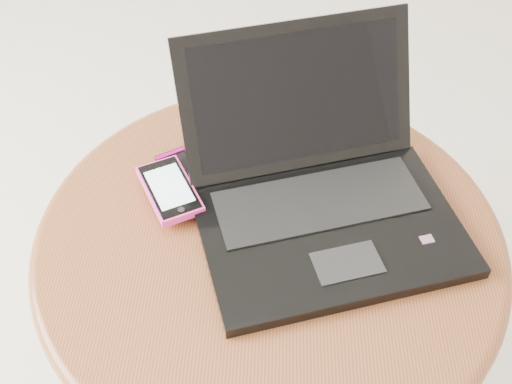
{
  "coord_description": "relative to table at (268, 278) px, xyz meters",
  "views": [
    {
      "loc": [
        0.0,
        -0.5,
        1.14
      ],
      "look_at": [
        -0.02,
        0.05,
        0.55
      ],
      "focal_mm": 44.99,
      "sensor_mm": 36.0,
      "label": 1
    }
  ],
  "objects": [
    {
      "name": "table",
      "position": [
        0.0,
        0.0,
        0.0
      ],
      "size": [
        0.62,
        0.62,
        0.49
      ],
      "color": "#642A11",
      "rests_on": "ground"
    },
    {
      "name": "laptop",
      "position": [
        0.07,
        0.04,
        0.14
      ],
      "size": [
        0.41,
        0.4,
        0.2
      ],
      "color": "black",
      "rests_on": "table"
    },
    {
      "name": "phone_pink",
      "position": [
        -0.14,
        0.05,
        0.12
      ],
      "size": [
        0.1,
        0.13,
        0.01
      ],
      "color": "#FA39A2",
      "rests_on": "phone_black"
    },
    {
      "name": "phone_black",
      "position": [
        -0.11,
        0.09,
        0.11
      ],
      "size": [
        0.12,
        0.14,
        0.01
      ],
      "color": "black",
      "rests_on": "table"
    }
  ]
}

